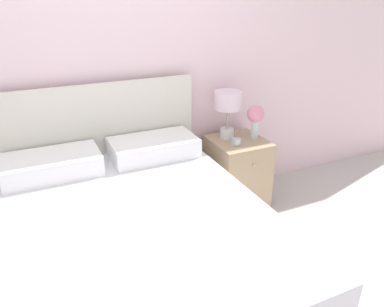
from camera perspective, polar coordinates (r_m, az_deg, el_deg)
ground_plane at (r=3.24m, az=-12.95°, el=-9.31°), size 12.00×12.00×0.00m
wall_back at (r=2.84m, az=-15.72°, el=14.07°), size 8.00×0.06×2.60m
bed at (r=2.35m, az=-8.80°, el=-13.76°), size 1.52×1.90×1.12m
nightstand at (r=3.24m, az=6.84°, el=-2.83°), size 0.44×0.48×0.59m
table_lamp at (r=3.07m, az=5.52°, el=7.48°), size 0.23×0.23×0.39m
flower_vase at (r=3.11m, az=9.69°, el=5.57°), size 0.14×0.14×0.28m
alarm_clock at (r=3.00m, az=6.75°, el=1.76°), size 0.07×0.05×0.06m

